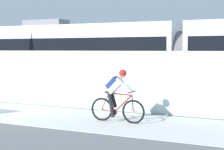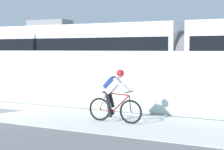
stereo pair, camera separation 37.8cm
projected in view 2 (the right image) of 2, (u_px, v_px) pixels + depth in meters
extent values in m
plane|color=slate|center=(0.00, 111.00, 13.22)|extent=(200.00, 200.00, 0.00)
cube|color=silver|center=(0.00, 111.00, 13.22)|extent=(32.00, 3.20, 0.01)
cube|color=#ADC6C1|center=(33.00, 91.00, 14.83)|extent=(32.00, 0.05, 1.07)
cube|color=silver|center=(58.00, 75.00, 16.39)|extent=(32.00, 0.36, 2.14)
cube|color=#595654|center=(87.00, 93.00, 18.68)|extent=(32.00, 0.08, 0.01)
cube|color=#595654|center=(100.00, 90.00, 19.96)|extent=(32.00, 0.08, 0.01)
cube|color=silver|center=(80.00, 55.00, 19.55)|extent=(11.00, 2.50, 3.10)
cube|color=black|center=(80.00, 48.00, 19.53)|extent=(10.56, 2.54, 1.04)
cube|color=orange|center=(80.00, 81.00, 19.65)|extent=(10.78, 2.53, 0.28)
cube|color=slate|center=(50.00, 24.00, 20.32)|extent=(2.40, 1.10, 0.36)
cube|color=#232326|center=(29.00, 81.00, 21.24)|extent=(1.40, 1.88, 0.20)
cylinder|color=black|center=(20.00, 83.00, 20.61)|extent=(0.60, 0.10, 0.60)
cylinder|color=black|center=(36.00, 81.00, 21.89)|extent=(0.60, 0.10, 0.60)
cube|color=#232326|center=(141.00, 87.00, 18.08)|extent=(1.40, 1.88, 0.20)
cylinder|color=black|center=(136.00, 89.00, 17.45)|extent=(0.60, 0.10, 0.60)
cylinder|color=black|center=(147.00, 87.00, 18.72)|extent=(0.60, 0.10, 0.60)
cube|color=black|center=(3.00, 54.00, 22.00)|extent=(0.16, 2.54, 2.94)
cylinder|color=#59595B|center=(186.00, 56.00, 16.97)|extent=(0.60, 2.30, 2.30)
torus|color=black|center=(131.00, 112.00, 10.88)|extent=(0.72, 0.06, 0.72)
cylinder|color=#99999E|center=(131.00, 112.00, 10.88)|extent=(0.07, 0.10, 0.07)
torus|color=black|center=(100.00, 109.00, 11.35)|extent=(0.72, 0.06, 0.72)
cylinder|color=#99999E|center=(100.00, 109.00, 11.35)|extent=(0.07, 0.10, 0.07)
cylinder|color=maroon|center=(120.00, 104.00, 11.01)|extent=(0.60, 0.04, 0.58)
cylinder|color=maroon|center=(109.00, 103.00, 11.18)|extent=(0.22, 0.04, 0.59)
cylinder|color=maroon|center=(118.00, 94.00, 11.03)|extent=(0.76, 0.04, 0.07)
cylinder|color=maroon|center=(106.00, 111.00, 11.26)|extent=(0.43, 0.03, 0.09)
cylinder|color=maroon|center=(103.00, 101.00, 11.28)|extent=(0.27, 0.02, 0.53)
cylinder|color=black|center=(130.00, 104.00, 10.87)|extent=(0.08, 0.03, 0.49)
cube|color=black|center=(107.00, 92.00, 11.20)|extent=(0.24, 0.10, 0.05)
cylinder|color=black|center=(129.00, 92.00, 10.86)|extent=(0.03, 0.58, 0.03)
cylinder|color=#262628|center=(112.00, 112.00, 11.16)|extent=(0.18, 0.02, 0.18)
cube|color=silver|center=(113.00, 86.00, 11.09)|extent=(0.50, 0.28, 0.51)
cube|color=navy|center=(110.00, 83.00, 11.12)|extent=(0.38, 0.30, 0.38)
sphere|color=tan|center=(120.00, 75.00, 10.96)|extent=(0.20, 0.20, 0.20)
sphere|color=red|center=(120.00, 73.00, 10.95)|extent=(0.23, 0.23, 0.23)
cylinder|color=silver|center=(121.00, 86.00, 10.78)|extent=(0.41, 0.08, 0.41)
cylinder|color=silver|center=(126.00, 85.00, 11.07)|extent=(0.41, 0.08, 0.41)
cylinder|color=black|center=(108.00, 104.00, 11.10)|extent=(0.25, 0.11, 0.79)
cylinder|color=black|center=(111.00, 99.00, 11.25)|extent=(0.25, 0.11, 0.52)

